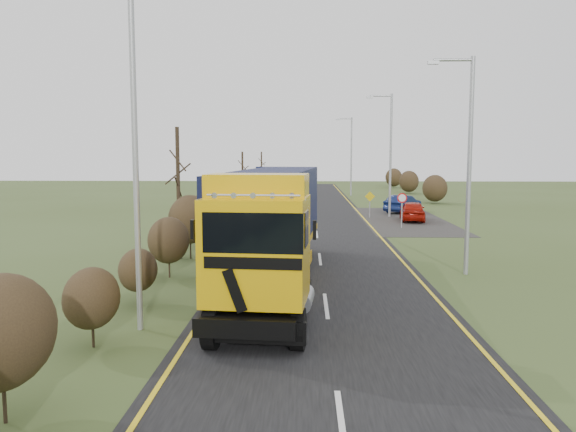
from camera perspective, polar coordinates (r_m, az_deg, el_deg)
The scene contains 14 objects.
ground at distance 22.00m, azimuth 3.51°, elevation -6.36°, with size 160.00×160.00×0.00m, color #3B4C20.
road at distance 31.83m, azimuth 3.00°, elevation -2.40°, with size 8.00×120.00×0.02m, color black.
layby at distance 42.34m, azimuth 11.56°, elevation -0.35°, with size 6.00×18.00×0.02m, color #2A2825.
lane_markings at distance 31.52m, azimuth 3.01°, elevation -2.45°, with size 7.52×116.00×0.01m.
hedgerow at distance 30.01m, azimuth -8.43°, elevation 0.11°, with size 2.24×102.04×6.05m.
lorry at distance 20.60m, azimuth -1.66°, elevation -0.32°, with size 3.67×15.65×4.31m.
car_red_hatchback at distance 41.57m, azimuth 12.53°, elevation 0.50°, with size 1.72×4.28×1.46m, color #A21308.
car_blue_sedan at distance 47.52m, azimuth 11.60°, elevation 1.21°, with size 1.52×4.35×1.43m, color #0B163F.
streetlight_near at distance 23.32m, azimuth 17.73°, elevation 5.76°, with size 1.83×0.18×8.60m.
streetlight_mid at distance 43.77m, azimuth 10.23°, elevation 6.65°, with size 1.99×0.19×9.37m.
streetlight_far at distance 66.02m, azimuth 6.35°, elevation 6.41°, with size 1.93×0.18×9.07m.
left_pole at distance 15.62m, azimuth -15.34°, elevation 8.91°, with size 0.16×0.16×11.18m, color #9B9DA1.
speed_sign at distance 37.25m, azimuth 11.50°, elevation 1.23°, with size 0.64×0.10×2.31m.
warning_board at distance 43.09m, azimuth 8.31°, elevation 1.46°, with size 0.77×0.11×2.02m.
Camera 1 is at (-0.65, -21.46, 4.81)m, focal length 35.00 mm.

